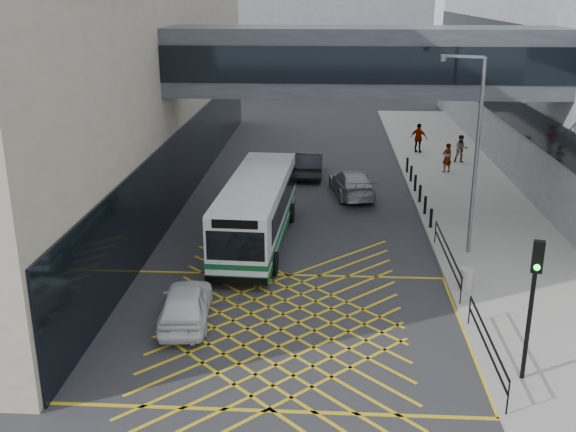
% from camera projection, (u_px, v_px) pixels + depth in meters
% --- Properties ---
extents(ground, '(120.00, 120.00, 0.00)m').
position_uv_depth(ground, '(281.00, 330.00, 22.04)').
color(ground, '#333335').
extents(building_far, '(28.00, 16.00, 18.00)m').
position_uv_depth(building_far, '(299.00, 5.00, 76.09)').
color(building_far, gray).
rests_on(building_far, ground).
extents(skybridge, '(20.00, 4.10, 3.00)m').
position_uv_depth(skybridge, '(363.00, 61.00, 30.85)').
color(skybridge, '#41464B').
rests_on(skybridge, ground).
extents(pavement, '(6.00, 54.00, 0.16)m').
position_uv_depth(pavement, '(469.00, 199.00, 35.72)').
color(pavement, '#A29C94').
rests_on(pavement, ground).
extents(box_junction, '(12.00, 9.00, 0.01)m').
position_uv_depth(box_junction, '(281.00, 330.00, 22.04)').
color(box_junction, gold).
rests_on(box_junction, ground).
extents(bus, '(2.96, 10.44, 2.90)m').
position_uv_depth(bus, '(257.00, 209.00, 29.23)').
color(bus, white).
rests_on(bus, ground).
extents(car_white, '(2.13, 4.42, 1.36)m').
position_uv_depth(car_white, '(186.00, 303.00, 22.37)').
color(car_white, white).
rests_on(car_white, ground).
extents(car_dark, '(1.84, 4.70, 1.47)m').
position_uv_depth(car_dark, '(309.00, 164.00, 40.26)').
color(car_dark, black).
rests_on(car_dark, ground).
extents(car_silver, '(2.75, 5.02, 1.48)m').
position_uv_depth(car_silver, '(352.00, 182.00, 36.30)').
color(car_silver, '#919299').
rests_on(car_silver, ground).
extents(traffic_light, '(0.33, 0.50, 4.22)m').
position_uv_depth(traffic_light, '(533.00, 291.00, 18.05)').
color(traffic_light, black).
rests_on(traffic_light, pavement).
extents(street_lamp, '(1.78, 0.83, 8.03)m').
position_uv_depth(street_lamp, '(473.00, 144.00, 26.80)').
color(street_lamp, slate).
rests_on(street_lamp, pavement).
extents(litter_bin, '(0.46, 0.46, 0.80)m').
position_uv_depth(litter_bin, '(466.00, 279.00, 24.55)').
color(litter_bin, '#ADA89E').
rests_on(litter_bin, pavement).
extents(kerb_railings, '(0.05, 12.54, 1.00)m').
position_uv_depth(kerb_railings, '(463.00, 287.00, 23.11)').
color(kerb_railings, black).
rests_on(kerb_railings, pavement).
extents(bollards, '(0.14, 10.14, 0.90)m').
position_uv_depth(bollards, '(418.00, 188.00, 35.70)').
color(bollards, black).
rests_on(bollards, pavement).
extents(pedestrian_a, '(0.83, 0.74, 1.74)m').
position_uv_depth(pedestrian_a, '(447.00, 158.00, 40.40)').
color(pedestrian_a, gray).
rests_on(pedestrian_a, pavement).
extents(pedestrian_b, '(0.86, 0.50, 1.75)m').
position_uv_depth(pedestrian_b, '(461.00, 149.00, 42.62)').
color(pedestrian_b, gray).
rests_on(pedestrian_b, pavement).
extents(pedestrian_c, '(1.29, 1.01, 1.96)m').
position_uv_depth(pedestrian_c, '(419.00, 138.00, 45.26)').
color(pedestrian_c, gray).
rests_on(pedestrian_c, pavement).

